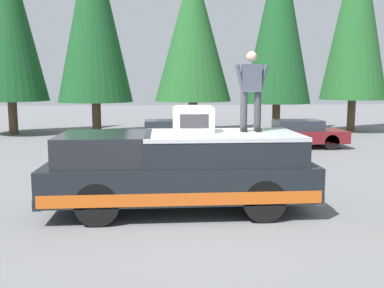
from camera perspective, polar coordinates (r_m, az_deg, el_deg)
The scene contains 11 objects.
ground_plane at distance 8.89m, azimuth 0.50°, elevation -9.50°, with size 90.00×90.00×0.00m, color slate.
pickup_truck at distance 9.07m, azimuth -1.61°, elevation -3.45°, with size 2.01×5.54×1.65m.
compressor_unit at distance 9.11m, azimuth 0.15°, elevation 3.31°, with size 0.65×0.84×0.56m.
person_on_truck_bed at distance 9.30m, azimuth 7.81°, elevation 7.18°, with size 0.29×0.72×1.69m.
parked_car_maroon at distance 18.54m, azimuth 13.52°, elevation 1.31°, with size 1.64×4.10×1.16m.
parked_car_black at distance 17.98m, azimuth -3.44°, elevation 1.32°, with size 1.64×4.10×1.16m.
conifer_far_left at distance 25.86m, azimuth 20.88°, elevation 15.96°, with size 3.55×3.55×11.18m.
conifer_left at distance 23.49m, azimuth 11.37°, elevation 15.87°, with size 3.46×3.46×10.28m.
conifer_center_left at distance 23.75m, azimuth 0.13°, elevation 14.57°, with size 4.12×4.12×9.07m.
conifer_center_right at distance 23.66m, azimuth -12.89°, elevation 16.50°, with size 3.87×3.87×10.81m.
conifer_right at distance 24.76m, azimuth -23.21°, elevation 15.35°, with size 3.80×3.80×10.47m.
Camera 1 is at (-8.44, 0.72, 2.68)m, focal length 40.42 mm.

